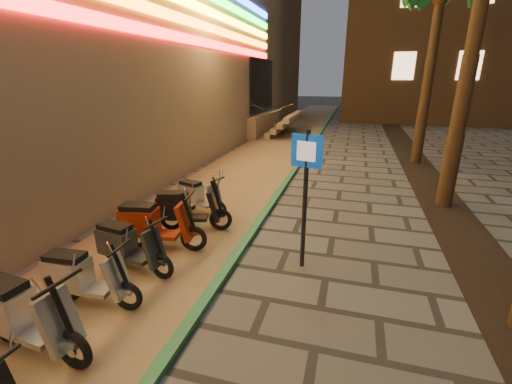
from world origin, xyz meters
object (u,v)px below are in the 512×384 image
(scooter_8, at_px, (185,209))
(scooter_9, at_px, (198,196))
(pedestrian_sign, at_px, (306,182))
(scooter_6, at_px, (127,246))
(scooter_4, at_px, (20,314))
(scooter_7, at_px, (152,224))
(scooter_5, at_px, (82,277))

(scooter_8, height_order, scooter_9, scooter_8)
(pedestrian_sign, relative_size, scooter_6, 1.61)
(pedestrian_sign, distance_m, scooter_4, 4.42)
(scooter_7, bearing_deg, scooter_5, -100.14)
(pedestrian_sign, relative_size, scooter_4, 1.44)
(scooter_7, xyz_separation_m, scooter_9, (0.02, 2.05, -0.09))
(scooter_8, distance_m, scooter_9, 1.07)
(scooter_6, height_order, scooter_8, scooter_8)
(scooter_5, bearing_deg, scooter_8, 81.23)
(scooter_5, distance_m, scooter_8, 2.87)
(scooter_5, distance_m, scooter_7, 1.86)
(scooter_7, relative_size, scooter_9, 1.21)
(scooter_5, bearing_deg, scooter_4, -95.83)
(scooter_5, height_order, scooter_8, scooter_8)
(pedestrian_sign, bearing_deg, scooter_8, 177.33)
(pedestrian_sign, xyz_separation_m, scooter_4, (-3.07, -2.99, -1.09))
(scooter_5, height_order, scooter_6, scooter_6)
(pedestrian_sign, height_order, scooter_6, pedestrian_sign)
(scooter_4, distance_m, scooter_5, 0.99)
(scooter_6, bearing_deg, scooter_4, -84.09)
(pedestrian_sign, xyz_separation_m, scooter_8, (-2.77, 0.85, -1.12))
(pedestrian_sign, bearing_deg, scooter_4, -121.32)
(scooter_4, xyz_separation_m, scooter_7, (0.08, 2.85, 0.00))
(scooter_7, bearing_deg, pedestrian_sign, -5.92)
(scooter_5, bearing_deg, scooter_6, 83.90)
(scooter_7, distance_m, scooter_9, 2.05)
(scooter_4, bearing_deg, scooter_8, 90.78)
(pedestrian_sign, xyz_separation_m, scooter_7, (-2.98, -0.14, -1.09))
(scooter_9, bearing_deg, scooter_4, -73.84)
(scooter_5, xyz_separation_m, scooter_7, (0.05, 1.86, 0.06))
(scooter_7, relative_size, scooter_8, 1.05)
(scooter_4, relative_size, scooter_9, 1.20)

